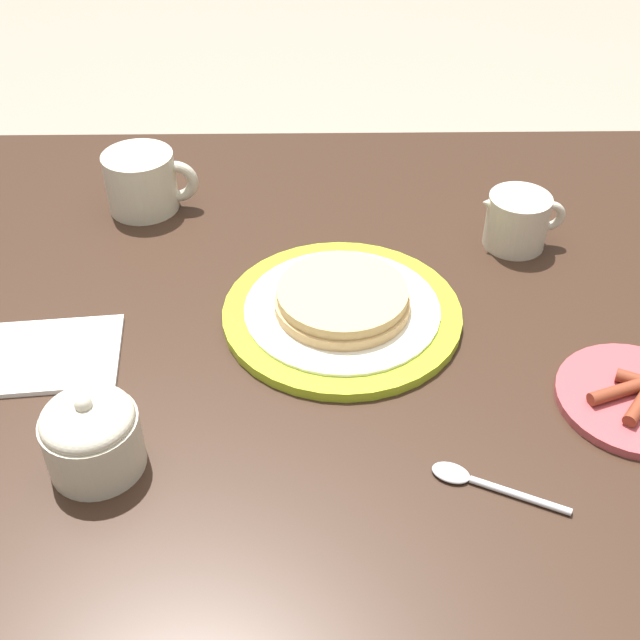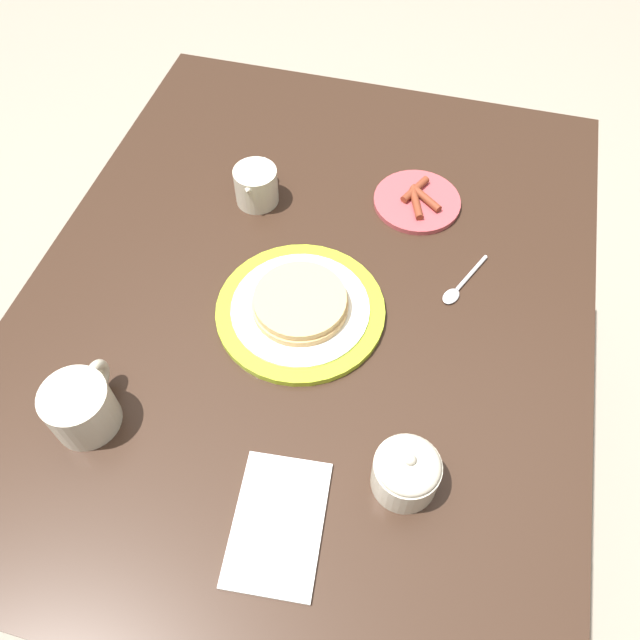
# 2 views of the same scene
# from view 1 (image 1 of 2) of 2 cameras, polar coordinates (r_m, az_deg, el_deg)

# --- Properties ---
(ground_plane) EXTENTS (8.00, 8.00, 0.00)m
(ground_plane) POSITION_cam_1_polar(r_m,az_deg,el_deg) (1.51, 2.83, -21.79)
(ground_plane) COLOR gray
(dining_table) EXTENTS (1.18, 0.94, 0.73)m
(dining_table) POSITION_cam_1_polar(r_m,az_deg,el_deg) (1.02, 3.91, -5.14)
(dining_table) COLOR #332116
(dining_table) RESTS_ON ground_plane
(pancake_plate) EXTENTS (0.28, 0.28, 0.04)m
(pancake_plate) POSITION_cam_1_polar(r_m,az_deg,el_deg) (0.92, 1.58, 0.93)
(pancake_plate) COLOR #AAC628
(pancake_plate) RESTS_ON dining_table
(side_plate_bacon) EXTENTS (0.16, 0.16, 0.02)m
(side_plate_bacon) POSITION_cam_1_polar(r_m,az_deg,el_deg) (0.89, 21.52, -5.18)
(side_plate_bacon) COLOR #B2474C
(side_plate_bacon) RESTS_ON dining_table
(coffee_mug) EXTENTS (0.13, 0.10, 0.08)m
(coffee_mug) POSITION_cam_1_polar(r_m,az_deg,el_deg) (1.13, -12.46, 9.62)
(coffee_mug) COLOR beige
(coffee_mug) RESTS_ON dining_table
(creamer_pitcher) EXTENTS (0.11, 0.08, 0.08)m
(creamer_pitcher) POSITION_cam_1_polar(r_m,az_deg,el_deg) (1.06, 13.80, 6.94)
(creamer_pitcher) COLOR beige
(creamer_pitcher) RESTS_ON dining_table
(sugar_bowl) EXTENTS (0.09, 0.09, 0.09)m
(sugar_bowl) POSITION_cam_1_polar(r_m,az_deg,el_deg) (0.77, -15.95, -7.85)
(sugar_bowl) COLOR beige
(sugar_bowl) RESTS_ON dining_table
(napkin) EXTENTS (0.19, 0.14, 0.01)m
(napkin) POSITION_cam_1_polar(r_m,az_deg,el_deg) (0.93, -19.63, -2.46)
(napkin) COLOR white
(napkin) RESTS_ON dining_table
(spoon) EXTENTS (0.12, 0.07, 0.01)m
(spoon) POSITION_cam_1_polar(r_m,az_deg,el_deg) (0.77, 11.11, -11.20)
(spoon) COLOR silver
(spoon) RESTS_ON dining_table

